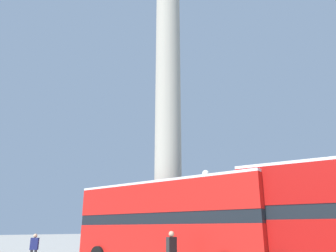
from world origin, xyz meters
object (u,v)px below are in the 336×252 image
pedestrian_near_lamp (34,248)px  pedestrian_by_plinth (172,251)px  monument_column (168,116)px  bus_a (168,220)px  street_lamp (207,213)px

pedestrian_near_lamp → pedestrian_by_plinth: (8.87, 0.57, 0.13)m
monument_column → bus_a: (2.51, -3.49, -7.16)m
pedestrian_near_lamp → bus_a: bearing=-9.1°
pedestrian_near_lamp → street_lamp: bearing=-1.3°
bus_a → monument_column: bearing=129.3°
street_lamp → pedestrian_near_lamp: 9.73m
bus_a → street_lamp: size_ratio=2.25×
pedestrian_near_lamp → pedestrian_by_plinth: bearing=-28.5°
bus_a → pedestrian_near_lamp: bearing=-153.2°
monument_column → pedestrian_by_plinth: monument_column is taller
monument_column → pedestrian_by_plinth: size_ratio=13.76×
bus_a → pedestrian_by_plinth: bus_a is taller
pedestrian_by_plinth → pedestrian_near_lamp: bearing=-78.7°
monument_column → street_lamp: size_ratio=4.90×
monument_column → street_lamp: (3.74, -1.56, -6.76)m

